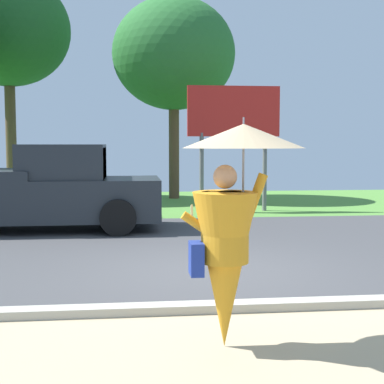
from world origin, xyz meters
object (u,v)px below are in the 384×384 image
(tree_center_back, at_px, (8,31))
(tree_left_far, at_px, (174,54))
(monk_pedestrian, at_px, (230,224))
(roadside_billboard, at_px, (234,120))
(pickup_truck, at_px, (42,191))

(tree_center_back, bearing_deg, tree_left_far, -5.51)
(monk_pedestrian, distance_m, roadside_billboard, 10.76)
(tree_left_far, bearing_deg, roadside_billboard, -71.10)
(tree_left_far, bearing_deg, monk_pedestrian, -92.56)
(pickup_truck, relative_size, tree_center_back, 0.68)
(pickup_truck, xyz_separation_m, roadside_billboard, (4.82, 2.95, 1.68))
(monk_pedestrian, bearing_deg, tree_center_back, 124.74)
(tree_left_far, bearing_deg, tree_center_back, 174.49)
(tree_left_far, relative_size, tree_center_back, 0.90)
(roadside_billboard, height_order, tree_center_back, tree_center_back)
(monk_pedestrian, bearing_deg, pickup_truck, 126.96)
(monk_pedestrian, distance_m, pickup_truck, 8.05)
(roadside_billboard, xyz_separation_m, tree_left_far, (-1.35, 3.95, 2.40))
(pickup_truck, distance_m, tree_center_back, 9.14)
(pickup_truck, height_order, roadside_billboard, roadside_billboard)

